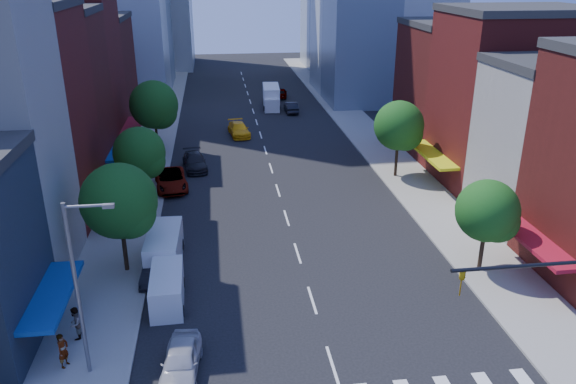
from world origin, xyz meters
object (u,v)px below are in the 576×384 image
(parked_car_front, at_px, (181,361))
(box_truck, at_px, (271,98))
(taxi, at_px, (239,129))
(parked_car_third, at_px, (171,180))
(parked_car_rear, at_px, (195,162))
(cargo_van_near, at_px, (167,289))
(cargo_van_far, at_px, (164,249))
(traffic_car_far, at_px, (281,93))
(pedestrian_far, at_px, (76,323))
(traffic_car_oncoming, at_px, (291,107))
(parked_car_second, at_px, (156,269))
(pedestrian_near, at_px, (63,350))

(parked_car_front, xyz_separation_m, box_truck, (10.23, 55.48, 0.65))
(taxi, bearing_deg, parked_car_third, -120.59)
(parked_car_rear, xyz_separation_m, cargo_van_near, (-1.07, -24.08, 0.22))
(parked_car_front, relative_size, cargo_van_far, 0.82)
(parked_car_rear, relative_size, cargo_van_near, 1.11)
(taxi, distance_m, traffic_car_far, 21.32)
(cargo_van_near, bearing_deg, cargo_van_far, 94.39)
(parked_car_front, xyz_separation_m, parked_car_third, (-2.00, 25.43, 0.06))
(parked_car_third, xyz_separation_m, taxi, (6.94, 16.28, -0.05))
(traffic_car_far, relative_size, pedestrian_far, 2.35)
(cargo_van_far, distance_m, traffic_car_oncoming, 43.24)
(parked_car_third, xyz_separation_m, traffic_car_far, (14.37, 36.26, -0.07))
(parked_car_rear, bearing_deg, parked_car_third, -119.33)
(parked_car_third, height_order, box_truck, box_truck)
(parked_car_front, relative_size, cargo_van_near, 0.95)
(parked_car_rear, relative_size, traffic_car_far, 1.19)
(parked_car_front, xyz_separation_m, parked_car_second, (-2.00, 9.47, -0.07))
(parked_car_third, distance_m, traffic_car_far, 39.00)
(traffic_car_oncoming, xyz_separation_m, box_truck, (-2.42, 3.31, 0.67))
(parked_car_second, distance_m, parked_car_third, 15.96)
(parked_car_rear, bearing_deg, pedestrian_near, -108.75)
(cargo_van_near, distance_m, pedestrian_far, 5.46)
(box_truck, bearing_deg, pedestrian_far, -103.09)
(cargo_van_near, height_order, pedestrian_far, pedestrian_far)
(taxi, distance_m, pedestrian_near, 41.95)
(parked_car_third, height_order, cargo_van_far, cargo_van_far)
(parked_car_second, xyz_separation_m, cargo_van_far, (0.41, 1.87, 0.43))
(box_truck, bearing_deg, taxi, -107.13)
(traffic_car_oncoming, xyz_separation_m, pedestrian_far, (-18.29, -48.76, 0.34))
(pedestrian_near, xyz_separation_m, pedestrian_far, (0.12, 2.26, -0.00))
(pedestrian_far, bearing_deg, traffic_car_far, 178.87)
(cargo_van_near, height_order, taxi, cargo_van_near)
(taxi, xyz_separation_m, traffic_car_far, (7.43, 19.98, -0.01))
(parked_car_third, relative_size, box_truck, 0.77)
(pedestrian_far, bearing_deg, box_truck, 179.08)
(parked_car_rear, distance_m, taxi, 12.29)
(cargo_van_far, xyz_separation_m, pedestrian_far, (-4.06, -7.93, -0.04))
(parked_car_second, distance_m, pedestrian_near, 9.14)
(cargo_van_near, distance_m, cargo_van_far, 5.00)
(taxi, height_order, pedestrian_far, pedestrian_far)
(pedestrian_far, bearing_deg, cargo_van_near, 138.98)
(cargo_van_near, relative_size, traffic_car_far, 1.07)
(taxi, xyz_separation_m, box_truck, (5.29, 13.77, 0.65))
(cargo_van_near, xyz_separation_m, box_truck, (11.30, 49.10, 0.43))
(traffic_car_far, relative_size, pedestrian_near, 2.34)
(box_truck, distance_m, pedestrian_near, 56.64)
(traffic_car_far, bearing_deg, pedestrian_near, 81.27)
(parked_car_third, xyz_separation_m, pedestrian_far, (-3.65, -22.02, 0.27))
(traffic_car_oncoming, bearing_deg, cargo_van_far, 71.37)
(parked_car_third, xyz_separation_m, traffic_car_oncoming, (14.64, 26.74, -0.07))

